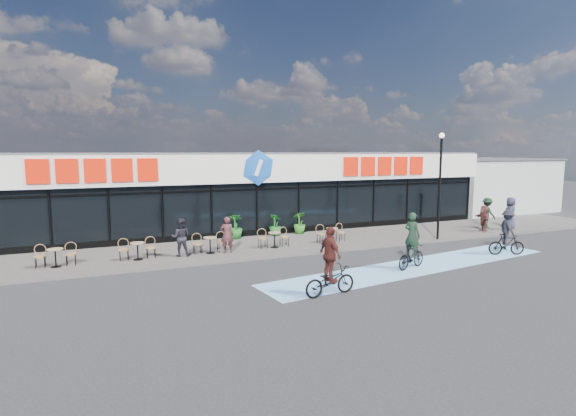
{
  "coord_description": "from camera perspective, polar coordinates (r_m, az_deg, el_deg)",
  "views": [
    {
      "loc": [
        -7.82,
        -15.99,
        4.71
      ],
      "look_at": [
        0.37,
        3.5,
        2.0
      ],
      "focal_mm": 28.0,
      "sensor_mm": 36.0,
      "label": 1
    }
  ],
  "objects": [
    {
      "name": "bistro_set_2",
      "position": [
        20.26,
        -18.57,
        -4.92
      ],
      "size": [
        1.54,
        0.62,
        0.9
      ],
      "color": "#9D8A65",
      "rests_on": "sidewalk"
    },
    {
      "name": "neighbour_building",
      "position": [
        39.21,
        23.54,
        2.82
      ],
      "size": [
        9.2,
        7.2,
        4.11
      ],
      "color": "silver",
      "rests_on": "ground"
    },
    {
      "name": "bistro_set_3",
      "position": [
        20.7,
        -9.92,
        -4.39
      ],
      "size": [
        1.54,
        0.62,
        0.9
      ],
      "color": "#9D8A65",
      "rests_on": "sidewalk"
    },
    {
      "name": "sidewalk",
      "position": [
        22.42,
        -1.88,
        -4.71
      ],
      "size": [
        44.0,
        5.0,
        0.1
      ],
      "primitive_type": "cube",
      "color": "#5D5753",
      "rests_on": "ground"
    },
    {
      "name": "building",
      "position": [
        27.18,
        -6.0,
        2.25
      ],
      "size": [
        30.6,
        6.57,
        4.75
      ],
      "color": "black",
      "rests_on": "ground"
    },
    {
      "name": "pedestrian_a",
      "position": [
        28.01,
        23.58,
        -1.22
      ],
      "size": [
        0.91,
        1.48,
        1.52
      ],
      "primitive_type": "imported",
      "rotation": [
        0.0,
        0.0,
        -1.92
      ],
      "color": "brown",
      "rests_on": "sidewalk"
    },
    {
      "name": "patron_left",
      "position": [
        20.57,
        -7.75,
        -3.37
      ],
      "size": [
        0.67,
        0.51,
        1.65
      ],
      "primitive_type": "imported",
      "rotation": [
        0.0,
        0.0,
        2.95
      ],
      "color": "#4D272B",
      "rests_on": "sidewalk"
    },
    {
      "name": "bistro_set_5",
      "position": [
        22.87,
        5.5,
        -3.2
      ],
      "size": [
        1.54,
        0.62,
        0.9
      ],
      "color": "#9D8A65",
      "rests_on": "sidewalk"
    },
    {
      "name": "bike_lane",
      "position": [
        19.28,
        16.02,
        -7.11
      ],
      "size": [
        14.17,
        4.13,
        0.01
      ],
      "primitive_type": "cube",
      "rotation": [
        0.0,
        0.0,
        0.14
      ],
      "color": "#7FBCF1",
      "rests_on": "ground"
    },
    {
      "name": "potted_plant_right",
      "position": [
        25.08,
        1.47,
        -1.89
      ],
      "size": [
        0.76,
        0.76,
        1.22
      ],
      "primitive_type": "imported",
      "rotation": [
        0.0,
        0.0,
        3.27
      ],
      "color": "#2D6E1F",
      "rests_on": "sidewalk"
    },
    {
      "name": "lamp_post",
      "position": [
        24.47,
        18.74,
        3.73
      ],
      "size": [
        0.28,
        0.28,
        5.51
      ],
      "color": "black",
      "rests_on": "sidewalk"
    },
    {
      "name": "cyclist_c",
      "position": [
        14.79,
        5.36,
        -7.82
      ],
      "size": [
        1.94,
        1.12,
        2.28
      ],
      "color": "black",
      "rests_on": "ground"
    },
    {
      "name": "bistro_set_1",
      "position": [
        20.29,
        -27.42,
        -5.35
      ],
      "size": [
        1.54,
        0.62,
        0.9
      ],
      "color": "#9D8A65",
      "rests_on": "sidewalk"
    },
    {
      "name": "pedestrian_b",
      "position": [
        29.52,
        23.95,
        -0.55
      ],
      "size": [
        0.7,
        1.18,
        1.81
      ],
      "primitive_type": "imported",
      "rotation": [
        0.0,
        0.0,
        1.55
      ],
      "color": "black",
      "rests_on": "sidewalk"
    },
    {
      "name": "bistro_set_4",
      "position": [
        21.59,
        -1.82,
        -3.8
      ],
      "size": [
        1.54,
        0.62,
        0.9
      ],
      "color": "#9D8A65",
      "rests_on": "sidewalk"
    },
    {
      "name": "ground",
      "position": [
        18.41,
        3.18,
        -7.54
      ],
      "size": [
        120.0,
        120.0,
        0.0
      ],
      "primitive_type": "plane",
      "color": "#28282B",
      "rests_on": "ground"
    },
    {
      "name": "potted_plant_left",
      "position": [
        23.82,
        -6.67,
        -2.32
      ],
      "size": [
        0.9,
        0.9,
        1.3
      ],
      "primitive_type": "imported",
      "rotation": [
        0.0,
        0.0,
        2.87
      ],
      "color": "#1B6020",
      "rests_on": "sidewalk"
    },
    {
      "name": "patron_right",
      "position": [
        20.24,
        -13.46,
        -3.63
      ],
      "size": [
        0.96,
        0.83,
        1.69
      ],
      "primitive_type": "imported",
      "rotation": [
        0.0,
        0.0,
        2.88
      ],
      "color": "black",
      "rests_on": "sidewalk"
    },
    {
      "name": "cyclist_b",
      "position": [
        22.61,
        26.06,
        -3.05
      ],
      "size": [
        1.67,
        1.2,
        2.07
      ],
      "color": "black",
      "rests_on": "ground"
    },
    {
      "name": "pedestrian_c",
      "position": [
        29.33,
        26.39,
        -0.63
      ],
      "size": [
        1.09,
        1.09,
        1.91
      ],
      "primitive_type": "imported",
      "rotation": [
        0.0,
        0.0,
        3.91
      ],
      "color": "#2A2E41",
      "rests_on": "sidewalk"
    },
    {
      "name": "potted_plant_mid",
      "position": [
        24.55,
        -1.63,
        -2.15
      ],
      "size": [
        0.91,
        0.91,
        1.17
      ],
      "primitive_type": "imported",
      "rotation": [
        0.0,
        0.0,
        2.18
      ],
      "color": "#1D6723",
      "rests_on": "sidewalk"
    },
    {
      "name": "cyclist_a",
      "position": [
        18.65,
        15.44,
        -4.92
      ],
      "size": [
        1.75,
        0.98,
        2.29
      ],
      "color": "black",
      "rests_on": "ground"
    }
  ]
}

